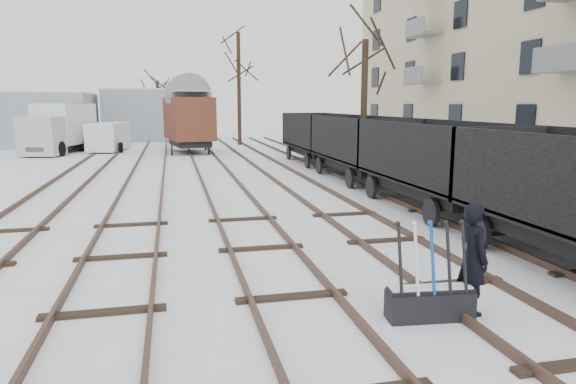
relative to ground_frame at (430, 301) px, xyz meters
name	(u,v)px	position (x,y,z in m)	size (l,w,h in m)	color
ground	(292,298)	(-1.85, 1.26, -0.28)	(120.00, 120.00, 0.00)	white
tracks	(218,179)	(-1.85, 14.94, -0.21)	(13.90, 52.00, 0.16)	black
shed_left	(25,119)	(-14.85, 37.26, 1.76)	(10.00, 8.00, 4.10)	gray
shed_right	(146,115)	(-5.85, 41.26, 1.96)	(7.00, 6.00, 4.50)	gray
ground_frame	(430,301)	(0.00, 0.00, 0.00)	(1.33, 0.55, 1.49)	black
worker	(473,258)	(0.75, 0.10, 0.59)	(0.63, 0.42, 1.74)	black
freight_wagon_b	(434,176)	(4.15, 7.57, 0.74)	(2.63, 6.58, 2.69)	black
freight_wagon_c	(360,156)	(4.15, 13.97, 0.74)	(2.63, 6.58, 2.69)	black
freight_wagon_d	(319,144)	(4.15, 20.37, 0.74)	(2.63, 6.58, 2.69)	black
box_van_wagon	(189,117)	(-2.56, 28.10, 2.05)	(3.55, 5.62, 4.01)	black
lorry	(60,128)	(-10.84, 29.83, 1.38)	(3.47, 7.41, 3.23)	black
panel_van	(109,136)	(-7.91, 30.46, 0.72)	(2.62, 4.64, 1.93)	silver
tree_near	(364,107)	(5.06, 16.04, 2.77)	(0.30, 0.30, 6.11)	black
tree_far_left	(158,110)	(-4.79, 43.26, 2.39)	(0.30, 0.30, 5.35)	black
tree_far_right	(239,89)	(1.58, 33.92, 4.04)	(0.30, 0.30, 8.64)	black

